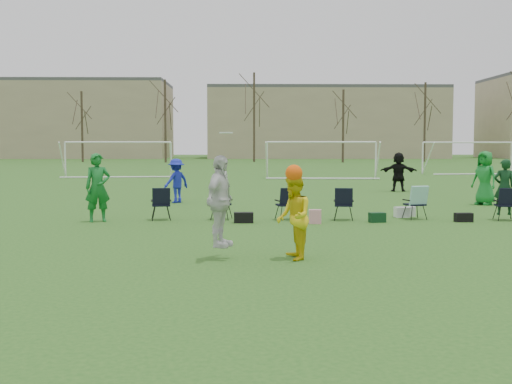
{
  "coord_description": "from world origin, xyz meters",
  "views": [
    {
      "loc": [
        -1.08,
        -11.08,
        2.25
      ],
      "look_at": [
        -0.87,
        2.34,
        1.25
      ],
      "focal_mm": 45.0,
      "sensor_mm": 36.0,
      "label": 1
    }
  ],
  "objects_px": {
    "center_contest": "(258,208)",
    "goal_mid": "(321,149)",
    "fielder_black": "(399,172)",
    "goal_left": "(118,149)",
    "fielder_blue": "(176,181)",
    "fielder_green_far": "(485,178)",
    "goal_right": "(468,149)",
    "fielder_green_near": "(98,188)"
  },
  "relations": [
    {
      "from": "fielder_black",
      "to": "center_contest",
      "type": "xyz_separation_m",
      "value": [
        -7.07,
        -18.06,
        0.07
      ]
    },
    {
      "from": "goal_mid",
      "to": "goal_left",
      "type": "bearing_deg",
      "value": 175.87
    },
    {
      "from": "fielder_black",
      "to": "goal_mid",
      "type": "xyz_separation_m",
      "value": [
        -2.22,
        12.6,
        0.99
      ]
    },
    {
      "from": "fielder_green_near",
      "to": "fielder_black",
      "type": "height_order",
      "value": "fielder_green_near"
    },
    {
      "from": "fielder_green_far",
      "to": "fielder_green_near",
      "type": "bearing_deg",
      "value": -104.47
    },
    {
      "from": "fielder_green_near",
      "to": "goal_right",
      "type": "bearing_deg",
      "value": 33.2
    },
    {
      "from": "fielder_blue",
      "to": "center_contest",
      "type": "relative_size",
      "value": 0.68
    },
    {
      "from": "fielder_blue",
      "to": "goal_right",
      "type": "bearing_deg",
      "value": -172.8
    },
    {
      "from": "fielder_black",
      "to": "fielder_green_far",
      "type": "bearing_deg",
      "value": 116.24
    },
    {
      "from": "goal_left",
      "to": "fielder_green_far",
      "type": "bearing_deg",
      "value": -55.27
    },
    {
      "from": "fielder_green_near",
      "to": "fielder_black",
      "type": "bearing_deg",
      "value": 23.88
    },
    {
      "from": "goal_right",
      "to": "fielder_green_near",
      "type": "bearing_deg",
      "value": -133.08
    },
    {
      "from": "fielder_green_near",
      "to": "goal_right",
      "type": "distance_m",
      "value": 37.21
    },
    {
      "from": "goal_right",
      "to": "goal_left",
      "type": "bearing_deg",
      "value": -179.25
    },
    {
      "from": "fielder_green_far",
      "to": "center_contest",
      "type": "height_order",
      "value": "center_contest"
    },
    {
      "from": "fielder_blue",
      "to": "center_contest",
      "type": "height_order",
      "value": "center_contest"
    },
    {
      "from": "fielder_green_near",
      "to": "fielder_black",
      "type": "xyz_separation_m",
      "value": [
        11.61,
        11.85,
        -0.06
      ]
    },
    {
      "from": "fielder_black",
      "to": "goal_left",
      "type": "xyz_separation_m",
      "value": [
        -16.22,
        14.6,
        0.99
      ]
    },
    {
      "from": "fielder_green_far",
      "to": "goal_right",
      "type": "relative_size",
      "value": 0.27
    },
    {
      "from": "fielder_black",
      "to": "goal_mid",
      "type": "distance_m",
      "value": 12.83
    },
    {
      "from": "fielder_blue",
      "to": "goal_right",
      "type": "xyz_separation_m",
      "value": [
        19.76,
        24.38,
        1.08
      ]
    },
    {
      "from": "fielder_blue",
      "to": "fielder_black",
      "type": "distance_m",
      "value": 11.54
    },
    {
      "from": "fielder_green_near",
      "to": "fielder_green_far",
      "type": "height_order",
      "value": "fielder_green_far"
    },
    {
      "from": "fielder_green_far",
      "to": "goal_mid",
      "type": "height_order",
      "value": "goal_mid"
    },
    {
      "from": "fielder_black",
      "to": "goal_right",
      "type": "xyz_separation_m",
      "value": [
        9.78,
        18.6,
        0.99
      ]
    },
    {
      "from": "fielder_black",
      "to": "center_contest",
      "type": "distance_m",
      "value": 19.4
    },
    {
      "from": "fielder_green_far",
      "to": "goal_mid",
      "type": "relative_size",
      "value": 0.27
    },
    {
      "from": "fielder_green_near",
      "to": "goal_left",
      "type": "xyz_separation_m",
      "value": [
        -4.62,
        26.44,
        0.93
      ]
    },
    {
      "from": "goal_mid",
      "to": "fielder_green_near",
      "type": "bearing_deg",
      "value": -107.0
    },
    {
      "from": "fielder_green_near",
      "to": "fielder_blue",
      "type": "height_order",
      "value": "fielder_green_near"
    },
    {
      "from": "center_contest",
      "to": "goal_mid",
      "type": "distance_m",
      "value": 31.05
    },
    {
      "from": "fielder_green_near",
      "to": "fielder_black",
      "type": "relative_size",
      "value": 1.07
    },
    {
      "from": "goal_right",
      "to": "fielder_black",
      "type": "bearing_deg",
      "value": -125.73
    },
    {
      "from": "center_contest",
      "to": "goal_mid",
      "type": "height_order",
      "value": "center_contest"
    },
    {
      "from": "fielder_blue",
      "to": "center_contest",
      "type": "xyz_separation_m",
      "value": [
        2.92,
        -12.28,
        0.15
      ]
    },
    {
      "from": "goal_left",
      "to": "goal_mid",
      "type": "distance_m",
      "value": 14.14
    },
    {
      "from": "goal_right",
      "to": "fielder_blue",
      "type": "bearing_deg",
      "value": -137.03
    },
    {
      "from": "center_contest",
      "to": "fielder_green_near",
      "type": "bearing_deg",
      "value": 126.14
    },
    {
      "from": "goal_mid",
      "to": "center_contest",
      "type": "bearing_deg",
      "value": -94.98
    },
    {
      "from": "fielder_blue",
      "to": "fielder_black",
      "type": "xyz_separation_m",
      "value": [
        9.99,
        5.79,
        0.09
      ]
    },
    {
      "from": "center_contest",
      "to": "goal_mid",
      "type": "xyz_separation_m",
      "value": [
        4.85,
        30.66,
        0.92
      ]
    },
    {
      "from": "fielder_blue",
      "to": "center_contest",
      "type": "distance_m",
      "value": 12.62
    }
  ]
}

